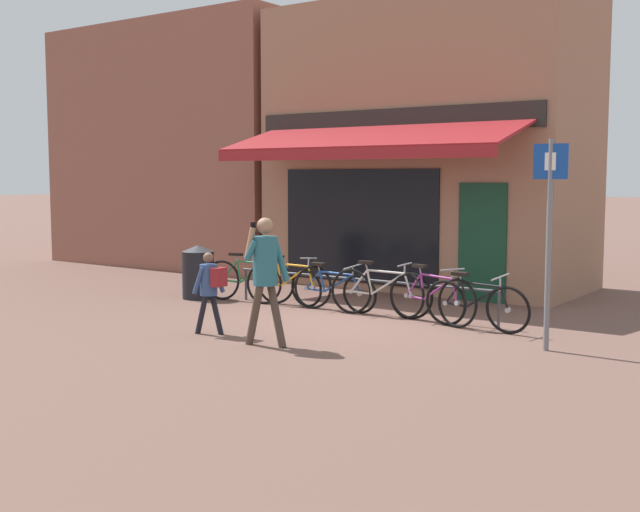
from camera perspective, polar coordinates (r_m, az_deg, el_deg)
ground_plane at (r=12.47m, az=1.90°, el=-4.53°), size 160.00×160.00×0.00m
shop_front at (r=16.49m, az=7.68°, el=7.74°), size 6.26×4.67×5.65m
neighbour_building at (r=20.94m, az=-8.56°, el=7.63°), size 6.99×4.00×5.90m
bike_rack_rail at (r=13.01m, az=2.79°, el=-1.92°), size 4.91×0.04×0.57m
bicycle_green at (r=14.22m, az=-5.11°, el=-1.72°), size 1.78×0.60×0.86m
bicycle_orange at (r=13.68m, az=-2.30°, el=-1.98°), size 1.71×0.52×0.88m
bicycle_blue at (r=13.24m, az=0.86°, el=-2.38°), size 1.72×0.52×0.79m
bicycle_silver at (r=12.70m, az=4.32°, el=-2.56°), size 1.77×0.52×0.87m
bicycle_purple at (r=12.21m, az=7.91°, el=-2.93°), size 1.70×0.58×0.87m
bicycle_black at (r=11.77m, az=11.01°, el=-3.40°), size 1.70×0.52×0.84m
pedestrian_adult at (r=10.40m, az=-3.92°, el=-0.76°), size 0.61×0.48×1.70m
pedestrian_child at (r=11.29m, az=-7.81°, el=-1.93°), size 0.46×0.40×1.17m
litter_bin at (r=14.69m, az=-8.66°, el=-1.11°), size 0.59×0.59×0.97m
parking_sign at (r=10.45m, az=15.99°, el=2.26°), size 0.44×0.07×2.67m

